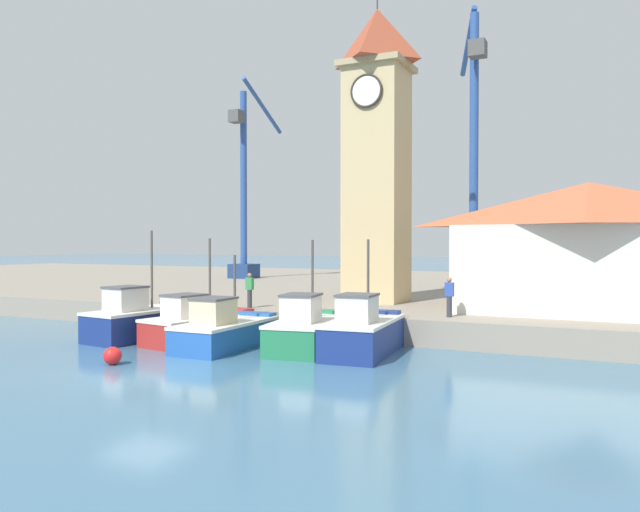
# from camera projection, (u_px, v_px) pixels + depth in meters

# --- Properties ---
(ground_plane) EXTENTS (300.00, 300.00, 0.00)m
(ground_plane) POSITION_uv_depth(u_px,v_px,m) (146.00, 373.00, 19.60)
(ground_plane) COLOR teal
(quay_wharf) EXTENTS (120.00, 40.00, 1.08)m
(quay_wharf) POSITION_uv_depth(u_px,v_px,m) (414.00, 292.00, 45.17)
(quay_wharf) COLOR gray
(quay_wharf) RESTS_ON ground
(fishing_boat_far_left) EXTENTS (2.67, 5.05, 4.63)m
(fishing_boat_far_left) POSITION_uv_depth(u_px,v_px,m) (140.00, 320.00, 26.60)
(fishing_boat_far_left) COLOR navy
(fishing_boat_far_left) RESTS_ON ground
(fishing_boat_left_outer) EXTENTS (2.86, 5.10, 4.29)m
(fishing_boat_left_outer) POSITION_uv_depth(u_px,v_px,m) (198.00, 325.00, 25.69)
(fishing_boat_left_outer) COLOR #AD2823
(fishing_boat_left_outer) RESTS_ON ground
(fishing_boat_left_inner) EXTENTS (2.19, 4.92, 3.63)m
(fishing_boat_left_inner) POSITION_uv_depth(u_px,v_px,m) (225.00, 331.00, 24.18)
(fishing_boat_left_inner) COLOR #2356A8
(fishing_boat_left_inner) RESTS_ON ground
(fishing_boat_mid_left) EXTENTS (2.84, 5.18, 4.23)m
(fishing_boat_mid_left) POSITION_uv_depth(u_px,v_px,m) (307.00, 330.00, 23.89)
(fishing_boat_mid_left) COLOR #237A4C
(fishing_boat_mid_left) RESTS_ON ground
(fishing_boat_center) EXTENTS (2.51, 4.93, 4.24)m
(fishing_boat_center) POSITION_uv_depth(u_px,v_px,m) (363.00, 333.00, 22.90)
(fishing_boat_center) COLOR navy
(fishing_boat_center) RESTS_ON ground
(clock_tower) EXTENTS (3.33, 3.33, 16.55)m
(clock_tower) POSITION_uv_depth(u_px,v_px,m) (377.00, 147.00, 31.85)
(clock_tower) COLOR tan
(clock_tower) RESTS_ON quay_wharf
(warehouse_right) EXTENTS (11.02, 5.79, 5.60)m
(warehouse_right) POSITION_uv_depth(u_px,v_px,m) (588.00, 247.00, 26.50)
(warehouse_right) COLOR silver
(warehouse_right) RESTS_ON quay_wharf
(port_crane_near) EXTENTS (3.07, 6.76, 18.03)m
(port_crane_near) POSITION_uv_depth(u_px,v_px,m) (474.00, 185.00, 39.56)
(port_crane_near) COLOR navy
(port_crane_near) RESTS_ON quay_wharf
(port_crane_far) EXTENTS (2.00, 9.38, 17.04)m
(port_crane_far) POSITION_uv_depth(u_px,v_px,m) (245.00, 205.00, 52.80)
(port_crane_far) COLOR navy
(port_crane_far) RESTS_ON quay_wharf
(mooring_buoy) EXTENTS (0.61, 0.61, 0.61)m
(mooring_buoy) POSITION_uv_depth(u_px,v_px,m) (112.00, 356.00, 20.98)
(mooring_buoy) COLOR red
(mooring_buoy) RESTS_ON ground
(dock_worker_near_tower) EXTENTS (0.34, 0.22, 1.62)m
(dock_worker_near_tower) POSITION_uv_depth(u_px,v_px,m) (250.00, 290.00, 28.93)
(dock_worker_near_tower) COLOR #33333D
(dock_worker_near_tower) RESTS_ON quay_wharf
(dock_worker_along_quay) EXTENTS (0.34, 0.22, 1.62)m
(dock_worker_along_quay) POSITION_uv_depth(u_px,v_px,m) (449.00, 296.00, 25.35)
(dock_worker_along_quay) COLOR #33333D
(dock_worker_along_quay) RESTS_ON quay_wharf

